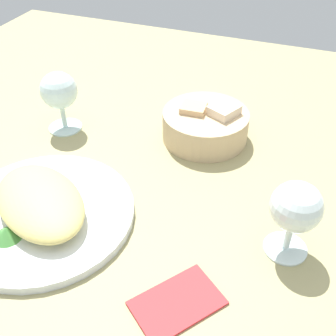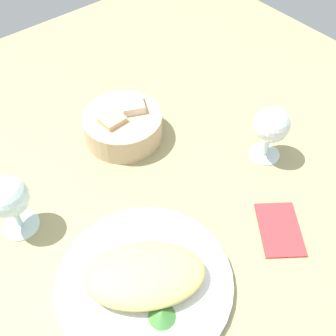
# 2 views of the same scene
# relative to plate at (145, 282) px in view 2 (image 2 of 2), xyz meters

# --- Properties ---
(ground_plane) EXTENTS (1.40, 1.40, 0.02)m
(ground_plane) POSITION_rel_plate_xyz_m (0.11, 0.10, -0.02)
(ground_plane) COLOR tan
(plate) EXTENTS (0.28, 0.28, 0.01)m
(plate) POSITION_rel_plate_xyz_m (0.00, 0.00, 0.00)
(plate) COLOR silver
(plate) RESTS_ON ground_plane
(omelette) EXTENTS (0.22, 0.20, 0.04)m
(omelette) POSITION_rel_plate_xyz_m (-0.00, 0.00, 0.03)
(omelette) COLOR #DFCC70
(omelette) RESTS_ON plate
(lettuce_garnish) EXTENTS (0.04, 0.04, 0.02)m
(lettuce_garnish) POSITION_rel_plate_xyz_m (-0.02, -0.06, 0.02)
(lettuce_garnish) COLOR #43873A
(lettuce_garnish) RESTS_ON plate
(bread_basket) EXTENTS (0.16, 0.16, 0.07)m
(bread_basket) POSITION_rel_plate_xyz_m (0.17, 0.29, 0.02)
(bread_basket) COLOR tan
(bread_basket) RESTS_ON ground_plane
(wine_glass_near) EXTENTS (0.07, 0.07, 0.12)m
(wine_glass_near) POSITION_rel_plate_xyz_m (0.36, 0.07, 0.07)
(wine_glass_near) COLOR silver
(wine_glass_near) RESTS_ON ground_plane
(wine_glass_far) EXTENTS (0.07, 0.07, 0.12)m
(wine_glass_far) POSITION_rel_plate_xyz_m (-0.10, 0.23, 0.07)
(wine_glass_far) COLOR silver
(wine_glass_far) RESTS_ON ground_plane
(folded_napkin) EXTENTS (0.12, 0.13, 0.01)m
(folded_napkin) POSITION_rel_plate_xyz_m (0.24, -0.07, -0.00)
(folded_napkin) COLOR red
(folded_napkin) RESTS_ON ground_plane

